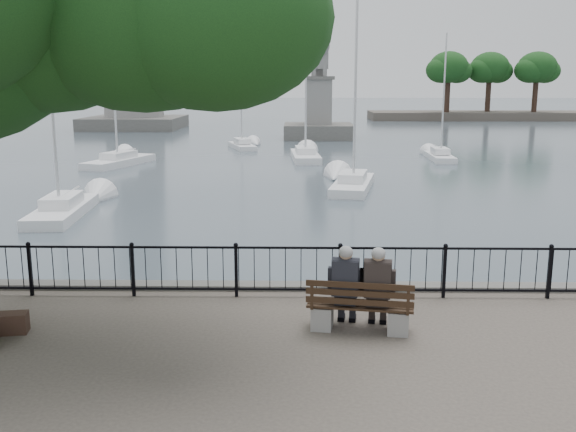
{
  "coord_description": "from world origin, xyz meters",
  "views": [
    {
      "loc": [
        0.2,
        -9.35,
        4.08
      ],
      "look_at": [
        0.0,
        2.5,
        1.6
      ],
      "focal_mm": 40.0,
      "sensor_mm": 36.0,
      "label": 1
    }
  ],
  "objects_px": {
    "person_left": "(346,290)",
    "lighthouse": "(129,4)",
    "lion_monument": "(319,113)",
    "bench": "(360,313)",
    "person_right": "(378,291)"
  },
  "relations": [
    {
      "from": "bench",
      "to": "lion_monument",
      "type": "distance_m",
      "value": 49.17
    },
    {
      "from": "person_left",
      "to": "lion_monument",
      "type": "bearing_deg",
      "value": 88.83
    },
    {
      "from": "person_left",
      "to": "lighthouse",
      "type": "relative_size",
      "value": 0.05
    },
    {
      "from": "lion_monument",
      "to": "bench",
      "type": "bearing_deg",
      "value": -90.9
    },
    {
      "from": "person_right",
      "to": "lighthouse",
      "type": "bearing_deg",
      "value": 107.7
    },
    {
      "from": "person_left",
      "to": "bench",
      "type": "bearing_deg",
      "value": -31.2
    },
    {
      "from": "person_right",
      "to": "lion_monument",
      "type": "distance_m",
      "value": 49.11
    },
    {
      "from": "person_left",
      "to": "lighthouse",
      "type": "height_order",
      "value": "lighthouse"
    },
    {
      "from": "person_left",
      "to": "lion_monument",
      "type": "height_order",
      "value": "lion_monument"
    },
    {
      "from": "person_left",
      "to": "person_right",
      "type": "bearing_deg",
      "value": -9.07
    },
    {
      "from": "person_right",
      "to": "lighthouse",
      "type": "relative_size",
      "value": 0.05
    },
    {
      "from": "person_left",
      "to": "person_right",
      "type": "height_order",
      "value": "same"
    },
    {
      "from": "lion_monument",
      "to": "person_left",
      "type": "bearing_deg",
      "value": -91.17
    },
    {
      "from": "bench",
      "to": "person_left",
      "type": "relative_size",
      "value": 1.24
    },
    {
      "from": "lion_monument",
      "to": "lighthouse",
      "type": "bearing_deg",
      "value": 148.88
    }
  ]
}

